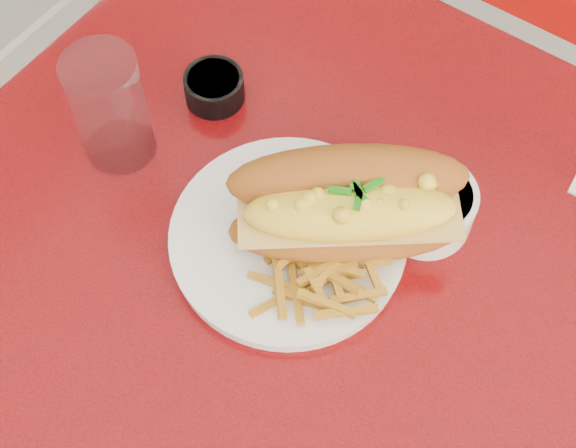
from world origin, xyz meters
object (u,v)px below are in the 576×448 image
Objects in this scene: diner_table at (428,390)px; dinner_plate at (288,239)px; gravy_ramekin at (428,206)px; sauce_cup_left at (214,87)px; water_tumbler at (110,108)px; mac_hoagie at (349,205)px; fork at (335,255)px.

dinner_plate reaches higher than diner_table.
dinner_plate is 2.98× the size of gravy_ramekin.
gravy_ramekin reaches higher than sauce_cup_left.
gravy_ramekin is (0.10, 0.11, 0.02)m from dinner_plate.
sauce_cup_left is at bearing 179.39° from gravy_ramekin.
dinner_plate is 0.23m from water_tumbler.
water_tumbler is at bearing -160.73° from gravy_ramekin.
diner_table is 8.97× the size of water_tumbler.
gravy_ramekin is at bearing 10.56° from mac_hoagie.
water_tumbler reaches higher than sauce_cup_left.
dinner_plate and fork have the same top height.
sauce_cup_left is (-0.18, 0.11, 0.01)m from dinner_plate.
water_tumbler is (-0.28, -0.02, 0.05)m from fork.
diner_table is 0.27m from mac_hoagie.
water_tumbler reaches higher than gravy_ramekin.
mac_hoagie is at bearing -14.14° from fork.
sauce_cup_left is (-0.28, 0.00, -0.01)m from gravy_ramekin.
dinner_plate is at bearing -174.28° from mac_hoagie.
dinner_plate is 0.05m from fork.
mac_hoagie reaches higher than fork.
water_tumbler is (-0.41, -0.02, 0.23)m from diner_table.
dinner_plate is 2.12× the size of water_tumbler.
water_tumbler is at bearing -178.08° from dinner_plate.
diner_table is 0.43m from sauce_cup_left.
mac_hoagie reaches higher than gravy_ramekin.
fork is 0.28m from water_tumbler.
fork is 1.66× the size of sauce_cup_left.
diner_table is at bearing -47.11° from gravy_ramekin.
mac_hoagie is (-0.15, 0.03, 0.22)m from diner_table.
fork is (0.05, 0.01, 0.01)m from dinner_plate.
fork is at bearing -116.96° from gravy_ramekin.
sauce_cup_left reaches higher than diner_table.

